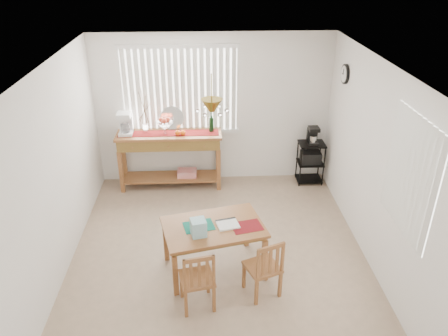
{
  "coord_description": "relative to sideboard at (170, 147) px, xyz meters",
  "views": [
    {
      "loc": [
        -0.17,
        -4.83,
        3.8
      ],
      "look_at": [
        0.1,
        0.55,
        1.05
      ],
      "focal_mm": 35.0,
      "sensor_mm": 36.0,
      "label": 1
    }
  ],
  "objects": [
    {
      "name": "ground",
      "position": [
        0.75,
        -1.98,
        -0.75
      ],
      "size": [
        4.0,
        4.5,
        0.01
      ],
      "primitive_type": "cube",
      "color": "tan"
    },
    {
      "name": "room_shell",
      "position": [
        0.75,
        -1.97,
        0.95
      ],
      "size": [
        4.2,
        4.7,
        2.7
      ],
      "color": "white",
      "rests_on": "ground"
    },
    {
      "name": "sideboard",
      "position": [
        0.0,
        0.0,
        0.0
      ],
      "size": [
        1.77,
        0.5,
        0.99
      ],
      "color": "#965E32",
      "rests_on": "ground"
    },
    {
      "name": "sideboard_items",
      "position": [
        -0.31,
        0.02,
        0.4
      ],
      "size": [
        1.68,
        0.42,
        0.76
      ],
      "color": "maroon",
      "rests_on": "sideboard"
    },
    {
      "name": "wire_cart",
      "position": [
        2.45,
        0.02,
        -0.29
      ],
      "size": [
        0.44,
        0.35,
        0.75
      ],
      "color": "black",
      "rests_on": "ground"
    },
    {
      "name": "cart_items",
      "position": [
        2.45,
        0.03,
        0.15
      ],
      "size": [
        0.18,
        0.21,
        0.31
      ],
      "color": "black",
      "rests_on": "wire_cart"
    },
    {
      "name": "dining_table",
      "position": [
        0.67,
        -2.27,
        -0.16
      ],
      "size": [
        1.39,
        1.06,
        0.66
      ],
      "color": "#965E32",
      "rests_on": "ground"
    },
    {
      "name": "table_items",
      "position": [
        0.58,
        -2.4,
        -0.0
      ],
      "size": [
        1.02,
        0.46,
        0.21
      ],
      "color": "#136F5C",
      "rests_on": "dining_table"
    },
    {
      "name": "chair_left",
      "position": [
        0.47,
        -2.95,
        -0.34
      ],
      "size": [
        0.45,
        0.45,
        0.82
      ],
      "color": "#965E32",
      "rests_on": "ground"
    },
    {
      "name": "chair_right",
      "position": [
        1.25,
        -2.78,
        -0.35
      ],
      "size": [
        0.49,
        0.49,
        0.81
      ],
      "color": "#965E32",
      "rests_on": "ground"
    }
  ]
}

